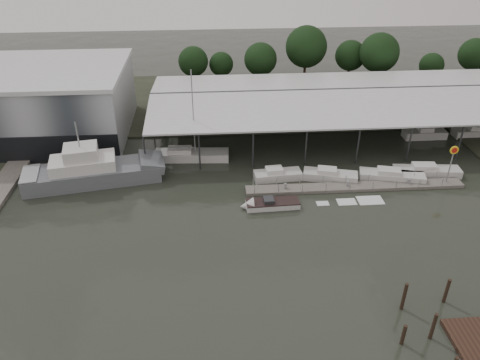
{
  "coord_description": "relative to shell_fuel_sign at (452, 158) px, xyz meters",
  "views": [
    {
      "loc": [
        -3.38,
        -39.83,
        31.31
      ],
      "look_at": [
        0.18,
        8.88,
        2.5
      ],
      "focal_mm": 35.0,
      "sensor_mm": 36.0,
      "label": 1
    }
  ],
  "objects": [
    {
      "name": "floating_dock",
      "position": [
        -12.0,
        0.01,
        -3.72
      ],
      "size": [
        28.0,
        2.0,
        1.4
      ],
      "color": "slate",
      "rests_on": "ground"
    },
    {
      "name": "land_strip_far",
      "position": [
        -27.0,
        32.01,
        -3.83
      ],
      "size": [
        140.0,
        30.0,
        0.3
      ],
      "color": "#343729",
      "rests_on": "ground"
    },
    {
      "name": "speedboat_underway",
      "position": [
        -23.67,
        -3.53,
        -3.53
      ],
      "size": [
        18.08,
        2.94,
        2.0
      ],
      "rotation": [
        0.0,
        0.0,
        3.18
      ],
      "color": "silver",
      "rests_on": "ground"
    },
    {
      "name": "grey_trawler",
      "position": [
        -45.47,
        4.19,
        -2.35
      ],
      "size": [
        18.32,
        7.86,
        8.84
      ],
      "rotation": [
        0.0,
        0.0,
        0.18
      ],
      "color": "#595D63",
      "rests_on": "ground"
    },
    {
      "name": "mooring_pilings",
      "position": [
        -12.44,
        -24.25,
        -2.93
      ],
      "size": [
        5.91,
        9.21,
        3.56
      ],
      "color": "black",
      "rests_on": "ground"
    },
    {
      "name": "moored_cruiser_1",
      "position": [
        -14.71,
        2.45,
        -3.31
      ],
      "size": [
        7.34,
        3.93,
        1.7
      ],
      "rotation": [
        0.0,
        0.0,
        -0.26
      ],
      "color": "silver",
      "rests_on": "ground"
    },
    {
      "name": "white_sailboat",
      "position": [
        -33.1,
        9.49,
        -3.28
      ],
      "size": [
        10.57,
        3.23,
        13.23
      ],
      "rotation": [
        0.0,
        0.0,
        -0.06
      ],
      "color": "silver",
      "rests_on": "ground"
    },
    {
      "name": "moored_cruiser_3",
      "position": [
        -1.54,
        2.64,
        -3.31
      ],
      "size": [
        8.91,
        3.06,
        1.7
      ],
      "rotation": [
        0.0,
        0.0,
        -0.1
      ],
      "color": "silver",
      "rests_on": "ground"
    },
    {
      "name": "trawler_dock",
      "position": [
        -57.0,
        4.01,
        -3.68
      ],
      "size": [
        3.0,
        18.0,
        0.5
      ],
      "color": "slate",
      "rests_on": "ground"
    },
    {
      "name": "shell_fuel_sign",
      "position": [
        0.0,
        0.0,
        0.0
      ],
      "size": [
        1.1,
        0.18,
        5.55
      ],
      "color": "gray",
      "rests_on": "ground"
    },
    {
      "name": "horizon_tree_line",
      "position": [
        -3.81,
        37.86,
        2.58
      ],
      "size": [
        66.32,
        10.82,
        11.86
      ],
      "color": "black",
      "rests_on": "ground"
    },
    {
      "name": "storage_warehouse",
      "position": [
        -55.0,
        19.95,
        1.36
      ],
      "size": [
        24.5,
        20.5,
        10.5
      ],
      "color": "#9CA1A6",
      "rests_on": "ground"
    },
    {
      "name": "covered_boat_shed",
      "position": [
        -10.0,
        18.01,
        2.2
      ],
      "size": [
        58.24,
        24.0,
        6.96
      ],
      "color": "silver",
      "rests_on": "ground"
    },
    {
      "name": "moored_cruiser_2",
      "position": [
        -6.66,
        1.71,
        -3.31
      ],
      "size": [
        8.61,
        4.09,
        1.7
      ],
      "rotation": [
        0.0,
        0.0,
        -0.24
      ],
      "color": "silver",
      "rests_on": "ground"
    },
    {
      "name": "moored_cruiser_0",
      "position": [
        -21.6,
        3.09,
        -3.31
      ],
      "size": [
        6.38,
        2.72,
        1.7
      ],
      "rotation": [
        0.0,
        0.0,
        0.09
      ],
      "color": "silver",
      "rests_on": "ground"
    },
    {
      "name": "ground",
      "position": [
        -27.0,
        -9.99,
        -3.93
      ],
      "size": [
        200.0,
        200.0,
        0.0
      ],
      "primitive_type": "plane",
      "color": "#262B23",
      "rests_on": "ground"
    }
  ]
}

